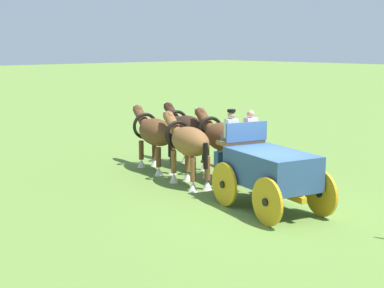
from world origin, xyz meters
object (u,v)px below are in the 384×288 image
at_px(show_wagon, 268,168).
at_px(draft_horse_rear_near, 188,143).
at_px(draft_horse_lead_off, 187,129).
at_px(draft_horse_rear_off, 223,139).
at_px(draft_horse_lead_near, 155,133).

distance_m(show_wagon, draft_horse_rear_near, 3.52).
xyz_separation_m(show_wagon, draft_horse_lead_off, (5.70, -2.14, 0.23)).
bearing_deg(draft_horse_rear_off, show_wagon, 154.90).
distance_m(draft_horse_rear_near, draft_horse_lead_near, 2.59).
bearing_deg(draft_horse_lead_off, draft_horse_rear_off, 165.59).
xyz_separation_m(draft_horse_rear_near, draft_horse_lead_off, (2.19, -1.91, -0.00)).
bearing_deg(draft_horse_lead_off, draft_horse_lead_near, 75.73).
distance_m(draft_horse_rear_near, draft_horse_lead_off, 2.90).
relative_size(draft_horse_rear_off, draft_horse_lead_near, 0.99).
bearing_deg(show_wagon, draft_horse_rear_near, -3.76).
height_order(draft_horse_lead_near, draft_horse_lead_off, draft_horse_lead_off).
bearing_deg(draft_horse_rear_off, draft_horse_lead_off, -14.41).
bearing_deg(draft_horse_rear_near, draft_horse_lead_off, -41.01).
xyz_separation_m(draft_horse_lead_near, draft_horse_lead_off, (-0.32, -1.26, 0.03)).
distance_m(draft_horse_rear_near, draft_horse_rear_off, 1.30).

